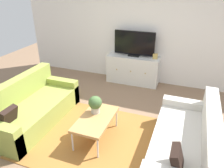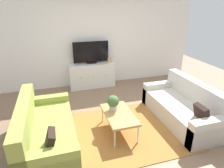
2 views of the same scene
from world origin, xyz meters
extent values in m
plane|color=#84664C|center=(0.00, 0.00, 0.00)|extent=(10.00, 10.00, 0.00)
cube|color=white|center=(0.00, 2.55, 1.35)|extent=(6.40, 0.12, 2.70)
cube|color=#9E662D|center=(0.00, -0.15, 0.01)|extent=(2.50, 1.90, 0.01)
cube|color=olive|center=(-1.35, -0.10, 0.20)|extent=(0.88, 1.92, 0.40)
cube|color=olive|center=(-1.69, -0.10, 0.41)|extent=(0.20, 1.92, 0.83)
cube|color=olive|center=(-1.35, 0.77, 0.27)|extent=(0.88, 0.18, 0.53)
cube|color=olive|center=(-1.35, -0.97, 0.27)|extent=(0.88, 0.18, 0.53)
cube|color=black|center=(-1.30, -0.73, 0.52)|extent=(0.18, 0.30, 0.32)
cube|color=beige|center=(1.35, -0.10, 0.20)|extent=(0.88, 1.92, 0.40)
cube|color=beige|center=(1.69, -0.10, 0.41)|extent=(0.20, 1.92, 0.83)
cube|color=beige|center=(1.35, 0.77, 0.27)|extent=(0.88, 0.18, 0.53)
cube|color=beige|center=(1.35, -0.97, 0.27)|extent=(0.88, 0.18, 0.53)
cube|color=black|center=(1.30, -0.73, 0.52)|extent=(0.18, 0.30, 0.32)
cube|color=#B7844C|center=(-0.05, -0.13, 0.39)|extent=(0.51, 0.93, 0.04)
cylinder|color=silver|center=(-0.27, -0.56, 0.19)|extent=(0.03, 0.03, 0.37)
cylinder|color=silver|center=(0.16, -0.56, 0.19)|extent=(0.03, 0.03, 0.37)
cylinder|color=silver|center=(-0.27, 0.29, 0.19)|extent=(0.03, 0.03, 0.37)
cylinder|color=silver|center=(0.16, 0.29, 0.19)|extent=(0.03, 0.03, 0.37)
cylinder|color=#B7B2A8|center=(-0.12, 0.01, 0.47)|extent=(0.15, 0.15, 0.11)
sphere|color=#426033|center=(-0.12, 0.01, 0.61)|extent=(0.23, 0.23, 0.23)
cube|color=silver|center=(-0.08, 2.27, 0.36)|extent=(1.32, 0.44, 0.72)
sphere|color=#B79338|center=(-0.45, 2.04, 0.40)|extent=(0.03, 0.03, 0.03)
sphere|color=#B79338|center=(-0.08, 2.04, 0.40)|extent=(0.03, 0.03, 0.03)
sphere|color=#B79338|center=(0.29, 2.04, 0.40)|extent=(0.03, 0.03, 0.03)
cube|color=black|center=(-0.08, 2.29, 0.74)|extent=(0.28, 0.16, 0.04)
cube|color=black|center=(-0.08, 2.29, 1.06)|extent=(1.02, 0.04, 0.59)
cube|color=tan|center=(0.46, 2.27, 0.79)|extent=(0.11, 0.07, 0.13)
camera|label=1|loc=(1.26, -2.87, 2.50)|focal=35.22mm
camera|label=2|loc=(-1.11, -3.16, 2.34)|focal=31.42mm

